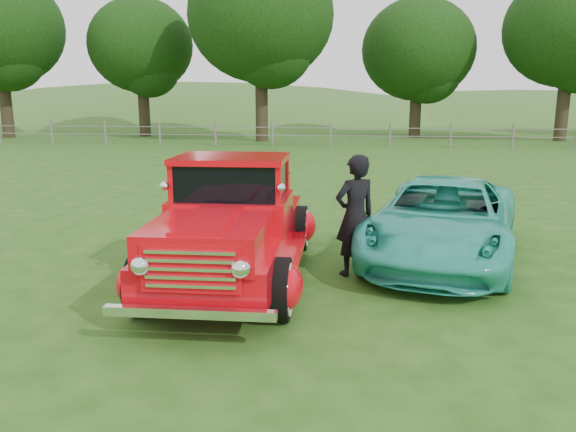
# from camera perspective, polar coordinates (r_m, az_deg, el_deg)

# --- Properties ---
(ground) EXTENTS (140.00, 140.00, 0.00)m
(ground) POSITION_cam_1_polar(r_m,az_deg,el_deg) (7.47, -1.55, -8.20)
(ground) COLOR #234913
(ground) RESTS_ON ground
(distant_hills) EXTENTS (116.00, 60.00, 18.00)m
(distant_hills) POSITION_cam_1_polar(r_m,az_deg,el_deg) (66.97, 1.83, 6.11)
(distant_hills) COLOR #325F23
(distant_hills) RESTS_ON ground
(fence_line) EXTENTS (48.00, 0.12, 1.20)m
(fence_line) POSITION_cam_1_polar(r_m,az_deg,el_deg) (29.02, 4.32, 8.25)
(fence_line) COLOR #686158
(fence_line) RESTS_ON ground
(tree_mid_west) EXTENTS (6.40, 6.40, 8.46)m
(tree_mid_west) POSITION_cam_1_polar(r_m,az_deg,el_deg) (37.38, -14.73, 16.38)
(tree_mid_west) COLOR black
(tree_mid_west) RESTS_ON ground
(tree_near_west) EXTENTS (8.00, 8.00, 10.42)m
(tree_near_west) POSITION_cam_1_polar(r_m,az_deg,el_deg) (32.59, -2.78, 19.62)
(tree_near_west) COLOR black
(tree_near_west) RESTS_ON ground
(tree_near_east) EXTENTS (6.80, 6.80, 8.33)m
(tree_near_east) POSITION_cam_1_polar(r_m,az_deg,el_deg) (36.26, 13.09, 16.12)
(tree_near_east) COLOR black
(tree_near_east) RESTS_ON ground
(tree_mid_east) EXTENTS (7.20, 7.20, 9.44)m
(tree_mid_east) POSITION_cam_1_polar(r_m,az_deg,el_deg) (36.19, 26.79, 16.65)
(tree_mid_east) COLOR black
(tree_mid_east) RESTS_ON ground
(red_pickup) EXTENTS (2.26, 5.00, 1.78)m
(red_pickup) POSITION_cam_1_polar(r_m,az_deg,el_deg) (8.06, -5.53, -0.82)
(red_pickup) COLOR black
(red_pickup) RESTS_ON ground
(teal_sedan) EXTENTS (3.28, 5.03, 1.29)m
(teal_sedan) POSITION_cam_1_polar(r_m,az_deg,el_deg) (9.31, 15.50, -0.39)
(teal_sedan) COLOR #2CB29B
(teal_sedan) RESTS_ON ground
(man) EXTENTS (0.78, 0.70, 1.78)m
(man) POSITION_cam_1_polar(r_m,az_deg,el_deg) (8.19, 6.83, 0.04)
(man) COLOR black
(man) RESTS_ON ground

